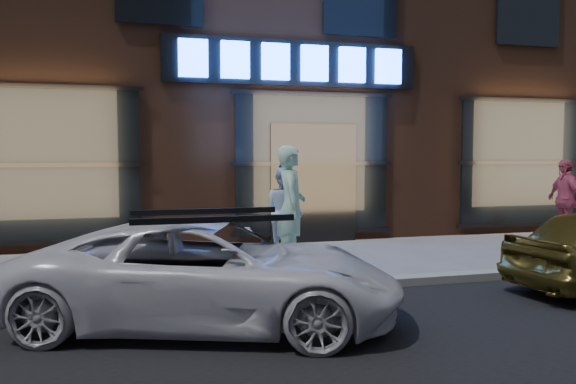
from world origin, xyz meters
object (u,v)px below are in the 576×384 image
at_px(man_cap, 285,211).
at_px(passerby, 564,200).
at_px(white_suv, 210,273).
at_px(man_bowtie, 291,207).

height_order(man_cap, passerby, passerby).
bearing_deg(white_suv, man_bowtie, -12.32).
distance_m(man_cap, white_suv, 4.09).
relative_size(man_bowtie, man_cap, 1.22).
bearing_deg(man_bowtie, white_suv, 161.24).
relative_size(passerby, white_suv, 0.42).
relative_size(man_bowtie, white_suv, 0.48).
bearing_deg(passerby, man_cap, -82.33).
bearing_deg(man_bowtie, man_cap, 3.31).
xyz_separation_m(man_bowtie, white_suv, (-1.64, -2.72, -0.41)).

